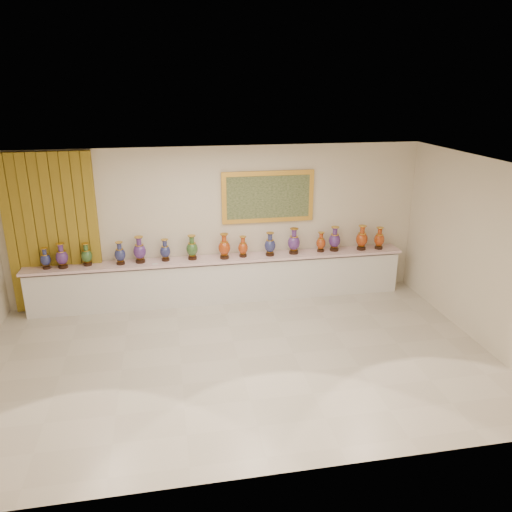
# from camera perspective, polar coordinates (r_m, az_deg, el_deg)

# --- Properties ---
(ground) EXTENTS (8.00, 8.00, 0.00)m
(ground) POSITION_cam_1_polar(r_m,az_deg,el_deg) (8.00, -2.05, -11.63)
(ground) COLOR beige
(ground) RESTS_ON ground
(room) EXTENTS (8.00, 8.00, 8.00)m
(room) POSITION_cam_1_polar(r_m,az_deg,el_deg) (9.68, -18.53, 3.13)
(room) COLOR beige
(room) RESTS_ON ground
(counter) EXTENTS (7.28, 0.48, 0.90)m
(counter) POSITION_cam_1_polar(r_m,az_deg,el_deg) (9.83, -4.05, -2.73)
(counter) COLOR white
(counter) RESTS_ON ground
(vase_0) EXTENTS (0.23, 0.23, 0.39)m
(vase_0) POSITION_cam_1_polar(r_m,az_deg,el_deg) (9.78, -22.92, -0.35)
(vase_0) COLOR black
(vase_0) RESTS_ON counter
(vase_1) EXTENTS (0.29, 0.29, 0.47)m
(vase_1) POSITION_cam_1_polar(r_m,az_deg,el_deg) (9.70, -21.31, -0.10)
(vase_1) COLOR black
(vase_1) RESTS_ON counter
(vase_2) EXTENTS (0.26, 0.26, 0.43)m
(vase_2) POSITION_cam_1_polar(r_m,az_deg,el_deg) (9.68, -18.78, 0.06)
(vase_2) COLOR black
(vase_2) RESTS_ON counter
(vase_3) EXTENTS (0.26, 0.26, 0.43)m
(vase_3) POSITION_cam_1_polar(r_m,az_deg,el_deg) (9.56, -15.29, 0.19)
(vase_3) COLOR black
(vase_3) RESTS_ON counter
(vase_4) EXTENTS (0.31, 0.31, 0.50)m
(vase_4) POSITION_cam_1_polar(r_m,az_deg,el_deg) (9.56, -13.15, 0.57)
(vase_4) COLOR black
(vase_4) RESTS_ON counter
(vase_5) EXTENTS (0.22, 0.22, 0.42)m
(vase_5) POSITION_cam_1_polar(r_m,az_deg,el_deg) (9.57, -10.34, 0.56)
(vase_5) COLOR black
(vase_5) RESTS_ON counter
(vase_6) EXTENTS (0.29, 0.29, 0.47)m
(vase_6) POSITION_cam_1_polar(r_m,az_deg,el_deg) (9.56, -7.32, 0.85)
(vase_6) COLOR black
(vase_6) RESTS_ON counter
(vase_7) EXTENTS (0.29, 0.29, 0.49)m
(vase_7) POSITION_cam_1_polar(r_m,az_deg,el_deg) (9.55, -3.64, 0.99)
(vase_7) COLOR black
(vase_7) RESTS_ON counter
(vase_8) EXTENTS (0.21, 0.21, 0.41)m
(vase_8) POSITION_cam_1_polar(r_m,az_deg,el_deg) (9.63, -1.50, 0.97)
(vase_8) COLOR black
(vase_8) RESTS_ON counter
(vase_9) EXTENTS (0.26, 0.26, 0.47)m
(vase_9) POSITION_cam_1_polar(r_m,az_deg,el_deg) (9.70, 1.61, 1.24)
(vase_9) COLOR black
(vase_9) RESTS_ON counter
(vase_10) EXTENTS (0.26, 0.26, 0.52)m
(vase_10) POSITION_cam_1_polar(r_m,az_deg,el_deg) (9.82, 4.35, 1.57)
(vase_10) COLOR black
(vase_10) RESTS_ON counter
(vase_11) EXTENTS (0.19, 0.19, 0.40)m
(vase_11) POSITION_cam_1_polar(r_m,az_deg,el_deg) (10.02, 7.42, 1.50)
(vase_11) COLOR black
(vase_11) RESTS_ON counter
(vase_12) EXTENTS (0.28, 0.28, 0.50)m
(vase_12) POSITION_cam_1_polar(r_m,az_deg,el_deg) (10.10, 8.97, 1.82)
(vase_12) COLOR black
(vase_12) RESTS_ON counter
(vase_13) EXTENTS (0.24, 0.24, 0.50)m
(vase_13) POSITION_cam_1_polar(r_m,az_deg,el_deg) (10.26, 12.00, 1.93)
(vase_13) COLOR black
(vase_13) RESTS_ON counter
(vase_14) EXTENTS (0.25, 0.25, 0.45)m
(vase_14) POSITION_cam_1_polar(r_m,az_deg,el_deg) (10.40, 13.91, 1.88)
(vase_14) COLOR black
(vase_14) RESTS_ON counter
(label_card) EXTENTS (0.10, 0.06, 0.00)m
(label_card) POSITION_cam_1_polar(r_m,az_deg,el_deg) (9.49, -11.48, -0.88)
(label_card) COLOR white
(label_card) RESTS_ON counter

